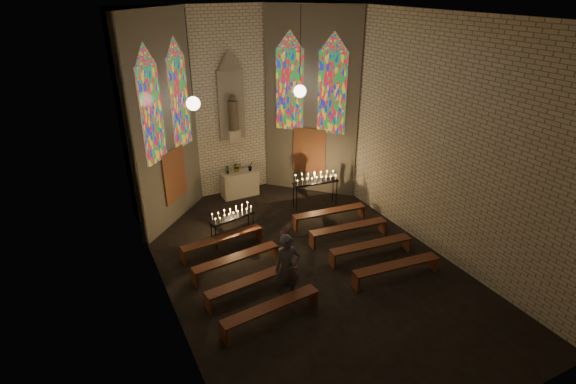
% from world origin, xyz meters
% --- Properties ---
extents(floor, '(12.00, 12.00, 0.00)m').
position_xyz_m(floor, '(0.00, 0.00, 0.00)').
color(floor, black).
rests_on(floor, ground).
extents(room, '(8.22, 12.43, 7.00)m').
position_xyz_m(room, '(-0.00, 3.37, 3.72)').
color(room, beige).
rests_on(room, ground).
extents(altar, '(1.40, 0.60, 1.00)m').
position_xyz_m(altar, '(0.00, 5.45, 0.50)').
color(altar, beige).
rests_on(altar, ground).
extents(flower_vase_left, '(0.21, 0.17, 0.34)m').
position_xyz_m(flower_vase_left, '(-0.46, 5.47, 1.17)').
color(flower_vase_left, '#4C723F').
rests_on(flower_vase_left, altar).
extents(flower_vase_center, '(0.35, 0.30, 0.39)m').
position_xyz_m(flower_vase_center, '(-0.06, 5.53, 1.19)').
color(flower_vase_center, '#4C723F').
rests_on(flower_vase_center, altar).
extents(flower_vase_right, '(0.23, 0.20, 0.37)m').
position_xyz_m(flower_vase_right, '(0.45, 5.37, 1.18)').
color(flower_vase_right, '#4C723F').
rests_on(flower_vase_right, altar).
extents(aisle_flower_pot, '(0.26, 0.26, 0.36)m').
position_xyz_m(aisle_flower_pot, '(0.00, 1.59, 0.18)').
color(aisle_flower_pot, '#4C723F').
rests_on(aisle_flower_pot, ground).
extents(votive_stand_left, '(1.54, 0.65, 1.10)m').
position_xyz_m(votive_stand_left, '(-1.44, 2.36, 0.95)').
color(votive_stand_left, black).
rests_on(votive_stand_left, ground).
extents(votive_stand_right, '(1.74, 0.63, 1.25)m').
position_xyz_m(votive_stand_right, '(2.17, 3.32, 1.07)').
color(votive_stand_right, black).
rests_on(votive_stand_right, ground).
extents(pew_left_0, '(2.66, 0.64, 0.51)m').
position_xyz_m(pew_left_0, '(-1.95, 1.93, 0.41)').
color(pew_left_0, '#532717').
rests_on(pew_left_0, ground).
extents(pew_right_0, '(2.66, 0.64, 0.51)m').
position_xyz_m(pew_right_0, '(1.95, 1.93, 0.41)').
color(pew_right_0, '#532717').
rests_on(pew_right_0, ground).
extents(pew_left_1, '(2.66, 0.64, 0.51)m').
position_xyz_m(pew_left_1, '(-1.95, 0.73, 0.41)').
color(pew_left_1, '#532717').
rests_on(pew_left_1, ground).
extents(pew_right_1, '(2.66, 0.64, 0.51)m').
position_xyz_m(pew_right_1, '(1.95, 0.73, 0.41)').
color(pew_right_1, '#532717').
rests_on(pew_right_1, ground).
extents(pew_left_2, '(2.66, 0.64, 0.51)m').
position_xyz_m(pew_left_2, '(-1.95, -0.47, 0.41)').
color(pew_left_2, '#532717').
rests_on(pew_left_2, ground).
extents(pew_right_2, '(2.66, 0.64, 0.51)m').
position_xyz_m(pew_right_2, '(1.95, -0.47, 0.41)').
color(pew_right_2, '#532717').
rests_on(pew_right_2, ground).
extents(pew_left_3, '(2.66, 0.64, 0.51)m').
position_xyz_m(pew_left_3, '(-1.95, -1.67, 0.41)').
color(pew_left_3, '#532717').
rests_on(pew_left_3, ground).
extents(pew_right_3, '(2.66, 0.64, 0.51)m').
position_xyz_m(pew_right_3, '(1.95, -1.67, 0.41)').
color(pew_right_3, '#532717').
rests_on(pew_right_3, ground).
extents(visitor, '(0.77, 0.58, 1.92)m').
position_xyz_m(visitor, '(-1.18, -1.04, 0.96)').
color(visitor, '#4B4953').
rests_on(visitor, ground).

